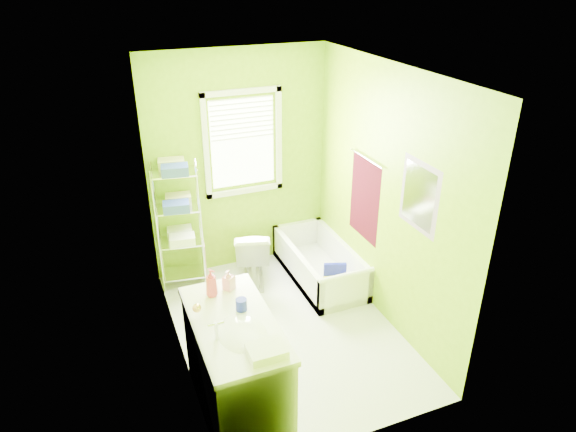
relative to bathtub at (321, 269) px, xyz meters
name	(u,v)px	position (x,y,z in m)	size (l,w,h in m)	color
ground	(286,329)	(-0.73, -0.71, -0.14)	(2.90, 2.90, 0.00)	silver
room_envelope	(286,191)	(-0.73, -0.71, 1.40)	(2.14, 2.94, 2.62)	#78A508
window	(243,138)	(-0.68, 0.71, 1.47)	(0.92, 0.05, 1.22)	white
door	(202,335)	(-1.76, -1.71, 0.86)	(0.09, 0.80, 2.00)	white
right_wall_decor	(385,197)	(0.31, -0.73, 1.18)	(0.04, 1.48, 1.17)	#3B0610
bathtub	(321,269)	(0.00, 0.00, 0.00)	(0.65, 1.39, 0.45)	white
toilet	(252,254)	(-0.75, 0.28, 0.20)	(0.39, 0.68, 0.70)	white
vanity	(236,364)	(-1.48, -1.53, 0.34)	(0.62, 1.21, 1.16)	silver
wire_shelf_unit	(179,213)	(-1.49, 0.52, 0.77)	(0.54, 0.44, 1.50)	silver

